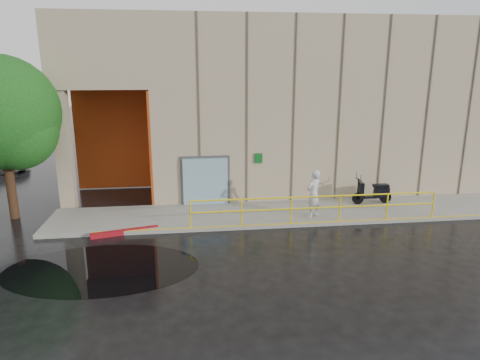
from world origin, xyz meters
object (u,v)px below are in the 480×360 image
object	(u,v)px
scooter	(373,186)
tree_near	(5,117)
person	(314,194)
red_curb	(125,232)

from	to	relation	value
scooter	tree_near	xyz separation A→B (m)	(-14.72, 0.35, 3.11)
person	red_curb	bearing A→B (deg)	-32.10
person	tree_near	world-z (taller)	tree_near
person	scooter	bearing A→B (deg)	167.39
red_curb	tree_near	xyz separation A→B (m)	(-4.50, 2.33, 3.95)
scooter	red_curb	size ratio (longest dim) A/B	0.73
scooter	tree_near	distance (m)	15.05
person	scooter	world-z (taller)	person
tree_near	person	bearing A→B (deg)	-8.44
scooter	tree_near	size ratio (longest dim) A/B	0.28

